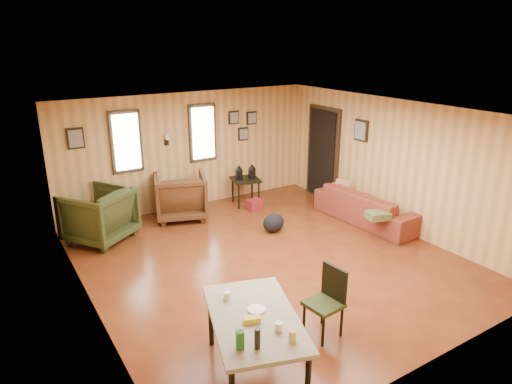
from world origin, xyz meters
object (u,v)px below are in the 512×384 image
(recliner_green, at_px, (99,213))
(dining_table, at_px, (254,322))
(end_table, at_px, (119,207))
(side_table, at_px, (245,177))
(recliner_brown, at_px, (180,194))
(sofa, at_px, (369,201))

(recliner_green, relative_size, dining_table, 0.63)
(end_table, bearing_deg, side_table, -3.15)
(recliner_brown, height_order, end_table, recliner_brown)
(sofa, relative_size, end_table, 2.93)
(recliner_brown, xyz_separation_m, side_table, (1.48, -0.03, 0.11))
(recliner_brown, xyz_separation_m, recliner_green, (-1.64, -0.23, 0.02))
(recliner_green, height_order, dining_table, recliner_green)
(recliner_green, bearing_deg, dining_table, 62.15)
(end_table, distance_m, dining_table, 4.73)
(recliner_brown, bearing_deg, dining_table, 95.17)
(recliner_brown, height_order, side_table, recliner_brown)
(recliner_green, height_order, end_table, recliner_green)
(end_table, xyz_separation_m, dining_table, (0.04, -4.72, 0.25))
(end_table, bearing_deg, recliner_green, -143.02)
(recliner_brown, distance_m, recliner_green, 1.66)
(recliner_brown, xyz_separation_m, dining_table, (-1.15, -4.61, 0.17))
(recliner_brown, relative_size, end_table, 1.34)
(sofa, distance_m, recliner_brown, 3.69)
(sofa, relative_size, recliner_green, 2.13)
(end_table, height_order, side_table, side_table)
(recliner_brown, bearing_deg, sofa, 163.64)
(side_table, bearing_deg, end_table, 176.85)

